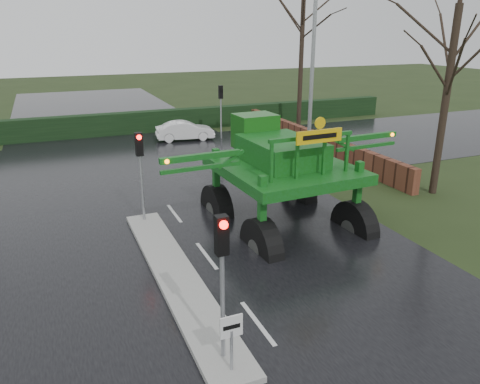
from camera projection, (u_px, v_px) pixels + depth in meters
name	position (u px, v px, depth m)	size (l,w,h in m)	color
ground	(257.00, 323.00, 11.81)	(140.00, 140.00, 0.00)	black
road_main	(162.00, 198.00, 20.52)	(14.00, 80.00, 0.02)	black
road_cross	(136.00, 164.00, 25.74)	(80.00, 12.00, 0.02)	black
median_island	(176.00, 276.00, 13.93)	(1.20, 10.00, 0.16)	gray
hedge_row	(113.00, 124.00, 32.46)	(44.00, 0.90, 1.50)	black
brick_wall	(303.00, 137.00, 29.36)	(0.40, 20.00, 1.20)	#592D1E
keep_left_sign	(231.00, 334.00, 9.68)	(0.50, 0.07, 1.35)	gray
traffic_signal_near	(222.00, 258.00, 9.61)	(0.26, 0.33, 3.52)	gray
traffic_signal_mid	(140.00, 158.00, 17.01)	(0.26, 0.33, 3.52)	gray
traffic_signal_far	(221.00, 100.00, 30.74)	(0.26, 0.33, 3.52)	gray
street_light_right	(308.00, 51.00, 23.26)	(3.85, 0.30, 10.00)	gray
tree_right_near	(449.00, 75.00, 19.50)	(5.60, 5.60, 9.64)	black
tree_right_far	(302.00, 37.00, 32.67)	(7.00, 7.00, 12.05)	black
crop_sprayer	(259.00, 174.00, 15.16)	(9.75, 6.28, 5.45)	black
white_sedan	(185.00, 140.00, 31.12)	(1.33, 3.80, 1.25)	white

